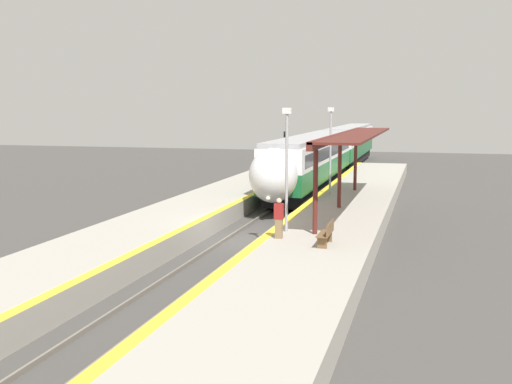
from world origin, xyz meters
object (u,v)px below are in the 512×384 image
person_waiting (279,218)px  train (333,150)px  lamppost_near (287,161)px  railway_signal (286,153)px  platform_bench (327,233)px  lamppost_mid (331,144)px

person_waiting → train: bearing=94.6°
lamppost_near → railway_signal: bearing=102.7°
platform_bench → train: bearing=98.1°
lamppost_near → train: bearing=94.8°
train → lamppost_mid: (2.47, -17.62, 1.56)m
platform_bench → lamppost_mid: bearing=98.2°
train → railway_signal: 8.04m
platform_bench → lamppost_near: lamppost_near is taller
railway_signal → lamppost_near: bearing=-77.3°
person_waiting → lamppost_near: (-0.02, 1.46, 2.11)m
platform_bench → person_waiting: person_waiting is taller
person_waiting → railway_signal: (-4.95, 23.34, 0.82)m
train → lamppost_mid: bearing=-82.0°
platform_bench → lamppost_near: bearing=132.9°
train → lamppost_near: size_ratio=9.09×
person_waiting → railway_signal: railway_signal is taller
train → platform_bench: size_ratio=28.72×
person_waiting → lamppost_mid: lamppost_mid is taller
platform_bench → lamppost_near: 3.88m
train → railway_signal: bearing=-107.8°
person_waiting → lamppost_mid: (-0.02, 13.36, 2.11)m
lamppost_near → person_waiting: bearing=-89.1°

